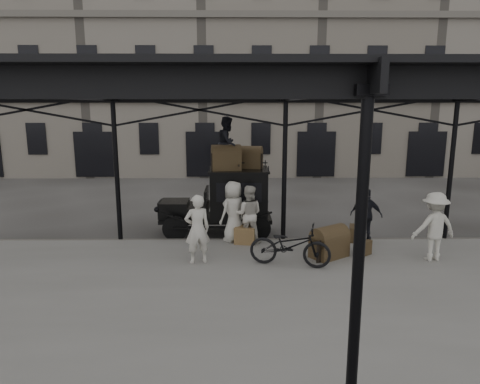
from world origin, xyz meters
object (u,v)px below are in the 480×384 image
object	(u,v)px
steamer_trunk_platform	(329,244)
steamer_trunk_roof_near	(226,159)
porter_left	(197,229)
porter_official	(366,215)
taxi	(229,198)
bicycle	(290,245)

from	to	relation	value
steamer_trunk_platform	steamer_trunk_roof_near	bearing A→B (deg)	105.86
porter_left	steamer_trunk_platform	distance (m)	3.58
porter_official	steamer_trunk_roof_near	xyz separation A→B (m)	(-4.23, 0.95, 1.56)
porter_official	steamer_trunk_platform	distance (m)	2.05
taxi	porter_official	xyz separation A→B (m)	(4.15, -1.19, -0.25)
porter_left	porter_official	distance (m)	5.25
steamer_trunk_platform	bicycle	bearing A→B (deg)	174.81
taxi	bicycle	bearing A→B (deg)	-63.87
steamer_trunk_roof_near	steamer_trunk_platform	size ratio (longest dim) A/B	0.92
taxi	steamer_trunk_platform	distance (m)	3.85
taxi	bicycle	distance (m)	3.66
porter_left	steamer_trunk_platform	world-z (taller)	porter_left
porter_left	steamer_trunk_roof_near	distance (m)	3.19
porter_left	bicycle	size ratio (longest dim) A/B	0.87
steamer_trunk_roof_near	taxi	bearing A→B (deg)	63.55
steamer_trunk_roof_near	steamer_trunk_platform	world-z (taller)	steamer_trunk_roof_near
porter_left	steamer_trunk_roof_near	size ratio (longest dim) A/B	2.00
bicycle	steamer_trunk_platform	distance (m)	1.32
steamer_trunk_platform	porter_left	bearing A→B (deg)	152.16
taxi	porter_left	distance (m)	3.11
bicycle	steamer_trunk_platform	bearing A→B (deg)	-47.09
porter_left	steamer_trunk_roof_near	xyz separation A→B (m)	(0.69, 2.76, 1.46)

